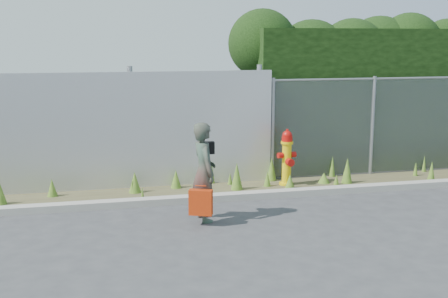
% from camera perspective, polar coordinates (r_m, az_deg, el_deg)
% --- Properties ---
extents(ground, '(80.00, 80.00, 0.00)m').
position_cam_1_polar(ground, '(8.29, 4.22, -8.53)').
color(ground, '#37383A').
rests_on(ground, ground).
extents(curb, '(16.00, 0.22, 0.12)m').
position_cam_1_polar(curb, '(9.93, 1.18, -4.83)').
color(curb, '#9B968C').
rests_on(curb, ground).
extents(weed_strip, '(16.00, 1.31, 0.54)m').
position_cam_1_polar(weed_strip, '(10.33, -6.51, -3.78)').
color(weed_strip, '#4A442A').
rests_on(weed_strip, ground).
extents(corrugated_fence, '(8.50, 0.21, 2.30)m').
position_cam_1_polar(corrugated_fence, '(10.64, -17.66, 1.48)').
color(corrugated_fence, '#B6B8BD').
rests_on(corrugated_fence, ground).
extents(chainlink_fence, '(6.50, 0.07, 2.05)m').
position_cam_1_polar(chainlink_fence, '(12.48, 19.11, 2.39)').
color(chainlink_fence, gray).
rests_on(chainlink_fence, ground).
extents(hedge, '(7.77, 1.91, 3.50)m').
position_cam_1_polar(hedge, '(13.36, 17.50, 7.05)').
color(hedge, black).
rests_on(hedge, ground).
extents(fire_hydrant, '(0.37, 0.33, 1.11)m').
position_cam_1_polar(fire_hydrant, '(10.82, 6.40, -0.97)').
color(fire_hydrant, yellow).
rests_on(fire_hydrant, ground).
extents(woman, '(0.44, 0.60, 1.54)m').
position_cam_1_polar(woman, '(8.65, -2.05, -2.34)').
color(woman, '#106950').
rests_on(woman, ground).
extents(red_tote_bag, '(0.35, 0.13, 0.46)m').
position_cam_1_polar(red_tote_bag, '(8.48, -2.38, -5.44)').
color(red_tote_bag, '#AC2809').
extents(black_shoulder_bag, '(0.26, 0.11, 0.19)m').
position_cam_1_polar(black_shoulder_bag, '(8.73, -1.84, 0.12)').
color(black_shoulder_bag, black).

